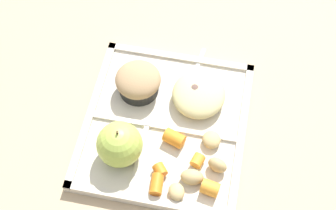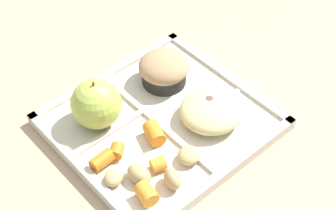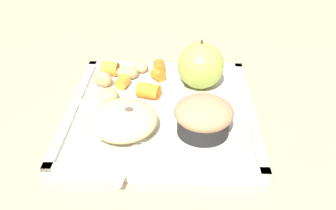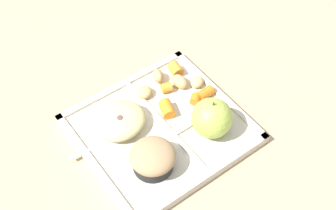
{
  "view_description": "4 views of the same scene",
  "coord_description": "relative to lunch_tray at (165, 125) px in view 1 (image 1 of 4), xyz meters",
  "views": [
    {
      "loc": [
        -0.4,
        -0.08,
        0.77
      ],
      "look_at": [
        0.01,
        -0.0,
        0.06
      ],
      "focal_mm": 52.14,
      "sensor_mm": 36.0,
      "label": 1
    },
    {
      "loc": [
        -0.35,
        -0.41,
        0.61
      ],
      "look_at": [
        0.01,
        -0.01,
        0.05
      ],
      "focal_mm": 56.14,
      "sensor_mm": 36.0,
      "label": 2
    },
    {
      "loc": [
        0.52,
        0.03,
        0.34
      ],
      "look_at": [
        0.02,
        0.01,
        0.03
      ],
      "focal_mm": 42.73,
      "sensor_mm": 36.0,
      "label": 3
    },
    {
      "loc": [
        0.29,
        0.42,
        0.72
      ],
      "look_at": [
        -0.03,
        -0.02,
        0.04
      ],
      "focal_mm": 49.13,
      "sensor_mm": 36.0,
      "label": 4
    }
  ],
  "objects": [
    {
      "name": "carrot_slice_center",
      "position": [
        -0.03,
        -0.02,
        0.02
      ],
      "size": [
        0.03,
        0.04,
        0.02
      ],
      "primitive_type": "cylinder",
      "rotation": [
        0.0,
        1.57,
        1.25
      ],
      "color": "orange",
      "rests_on": "lunch_tray"
    },
    {
      "name": "carrot_slice_tilted",
      "position": [
        -0.06,
        -0.07,
        0.02
      ],
      "size": [
        0.03,
        0.03,
        0.02
      ],
      "primitive_type": "cylinder",
      "rotation": [
        0.0,
        1.57,
        5.97
      ],
      "color": "orange",
      "rests_on": "lunch_tray"
    },
    {
      "name": "potato_chunk_golden",
      "position": [
        -0.12,
        -0.04,
        0.02
      ],
      "size": [
        0.04,
        0.04,
        0.02
      ],
      "primitive_type": "ellipsoid",
      "rotation": [
        0.0,
        0.0,
        5.17
      ],
      "color": "tan",
      "rests_on": "lunch_tray"
    },
    {
      "name": "green_apple",
      "position": [
        -0.07,
        0.06,
        0.04
      ],
      "size": [
        0.08,
        0.08,
        0.08
      ],
      "color": "#A8C14C",
      "rests_on": "lunch_tray"
    },
    {
      "name": "meatball_center",
      "position": [
        0.07,
        -0.05,
        0.02
      ],
      "size": [
        0.03,
        0.03,
        0.03
      ],
      "primitive_type": "sphere",
      "color": "brown",
      "rests_on": "lunch_tray"
    },
    {
      "name": "meatball_back",
      "position": [
        0.06,
        -0.04,
        0.02
      ],
      "size": [
        0.04,
        0.04,
        0.04
      ],
      "primitive_type": "sphere",
      "color": "brown",
      "rests_on": "lunch_tray"
    },
    {
      "name": "carrot_slice_near_corner",
      "position": [
        -0.09,
        -0.01,
        0.02
      ],
      "size": [
        0.03,
        0.03,
        0.02
      ],
      "primitive_type": "cylinder",
      "rotation": [
        0.0,
        1.57,
        3.83
      ],
      "color": "orange",
      "rests_on": "lunch_tray"
    },
    {
      "name": "bran_muffin",
      "position": [
        0.06,
        0.06,
        0.03
      ],
      "size": [
        0.08,
        0.08,
        0.05
      ],
      "color": "black",
      "rests_on": "lunch_tray"
    },
    {
      "name": "potato_chunk_small",
      "position": [
        -0.09,
        -0.06,
        0.02
      ],
      "size": [
        0.03,
        0.04,
        0.02
      ],
      "primitive_type": "ellipsoid",
      "rotation": [
        0.0,
        0.0,
        1.65
      ],
      "color": "tan",
      "rests_on": "lunch_tray"
    },
    {
      "name": "potato_chunk_large",
      "position": [
        -0.02,
        -0.08,
        0.02
      ],
      "size": [
        0.04,
        0.04,
        0.02
      ],
      "primitive_type": "ellipsoid",
      "rotation": [
        0.0,
        0.0,
        3.34
      ],
      "color": "tan",
      "rests_on": "lunch_tray"
    },
    {
      "name": "potato_chunk_corner",
      "position": [
        -0.07,
        -0.1,
        0.02
      ],
      "size": [
        0.03,
        0.04,
        0.03
      ],
      "primitive_type": "ellipsoid",
      "rotation": [
        0.0,
        0.0,
        4.38
      ],
      "color": "tan",
      "rests_on": "lunch_tray"
    },
    {
      "name": "lunch_tray",
      "position": [
        0.0,
        0.0,
        0.0
      ],
      "size": [
        0.3,
        0.28,
        0.02
      ],
      "color": "beige",
      "rests_on": "ground"
    },
    {
      "name": "ground",
      "position": [
        0.0,
        -0.0,
        -0.01
      ],
      "size": [
        6.0,
        6.0,
        0.0
      ],
      "primitive_type": "plane",
      "color": "tan"
    },
    {
      "name": "egg_noodle_pile",
      "position": [
        0.06,
        -0.05,
        0.02
      ],
      "size": [
        0.1,
        0.09,
        0.04
      ],
      "primitive_type": "ellipsoid",
      "color": "#D6C684",
      "rests_on": "lunch_tray"
    },
    {
      "name": "plastic_fork",
      "position": [
        0.09,
        -0.03,
        0.01
      ],
      "size": [
        0.14,
        0.03,
        0.0
      ],
      "color": "white",
      "rests_on": "lunch_tray"
    },
    {
      "name": "carrot_slice_diagonal",
      "position": [
        -0.11,
        -0.1,
        0.02
      ],
      "size": [
        0.03,
        0.03,
        0.02
      ],
      "primitive_type": "cylinder",
      "rotation": [
        0.0,
        1.57,
        4.53
      ],
      "color": "orange",
      "rests_on": "lunch_tray"
    },
    {
      "name": "carrot_slice_back",
      "position": [
        -0.12,
        -0.01,
        0.02
      ],
      "size": [
        0.03,
        0.02,
        0.02
      ],
      "primitive_type": "cylinder",
      "rotation": [
        0.0,
        1.57,
        3.21
      ],
      "color": "orange",
      "rests_on": "lunch_tray"
    }
  ]
}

